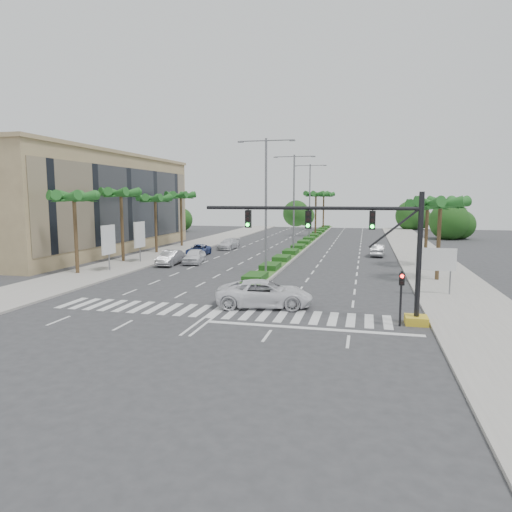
% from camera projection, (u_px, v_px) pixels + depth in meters
% --- Properties ---
extents(ground, '(160.00, 160.00, 0.00)m').
position_uv_depth(ground, '(216.00, 312.00, 27.63)').
color(ground, '#333335').
rests_on(ground, ground).
extents(footpath_right, '(6.00, 120.00, 0.15)m').
position_uv_depth(footpath_right, '(435.00, 270.00, 43.37)').
color(footpath_right, gray).
rests_on(footpath_right, ground).
extents(footpath_left, '(6.00, 120.00, 0.15)m').
position_uv_depth(footpath_left, '(143.00, 259.00, 50.44)').
color(footpath_left, gray).
rests_on(footpath_left, ground).
extents(median, '(2.20, 75.00, 0.20)m').
position_uv_depth(median, '(308.00, 241.00, 71.00)').
color(median, gray).
rests_on(median, ground).
extents(median_grass, '(1.80, 75.00, 0.04)m').
position_uv_depth(median_grass, '(308.00, 241.00, 70.99)').
color(median_grass, '#275D20').
rests_on(median_grass, median).
extents(building, '(12.00, 36.00, 12.00)m').
position_uv_depth(building, '(87.00, 204.00, 57.98)').
color(building, tan).
rests_on(building, ground).
extents(signal_gantry, '(12.60, 1.20, 7.20)m').
position_uv_depth(signal_gantry, '(376.00, 260.00, 25.03)').
color(signal_gantry, gold).
rests_on(signal_gantry, ground).
extents(pedestrian_signal, '(0.28, 0.36, 3.00)m').
position_uv_depth(pedestrian_signal, '(401.00, 289.00, 24.25)').
color(pedestrian_signal, black).
rests_on(pedestrian_signal, ground).
extents(direction_sign, '(2.70, 0.11, 3.40)m').
position_uv_depth(direction_sign, '(436.00, 261.00, 31.88)').
color(direction_sign, slate).
rests_on(direction_sign, ground).
extents(billboard_near, '(0.18, 2.10, 4.35)m').
position_uv_depth(billboard_near, '(108.00, 240.00, 42.20)').
color(billboard_near, slate).
rests_on(billboard_near, ground).
extents(billboard_far, '(0.18, 2.10, 4.35)m').
position_uv_depth(billboard_far, '(140.00, 235.00, 47.98)').
color(billboard_far, slate).
rests_on(billboard_far, ground).
extents(palm_left_near, '(4.57, 4.68, 7.55)m').
position_uv_depth(palm_left_near, '(74.00, 200.00, 40.26)').
color(palm_left_near, brown).
rests_on(palm_left_near, ground).
extents(palm_left_mid, '(4.57, 4.68, 7.95)m').
position_uv_depth(palm_left_mid, '(121.00, 196.00, 47.92)').
color(palm_left_mid, brown).
rests_on(palm_left_mid, ground).
extents(palm_left_far, '(4.57, 4.68, 7.35)m').
position_uv_depth(palm_left_far, '(155.00, 201.00, 55.71)').
color(palm_left_far, brown).
rests_on(palm_left_far, ground).
extents(palm_left_end, '(4.57, 4.68, 7.75)m').
position_uv_depth(palm_left_end, '(181.00, 197.00, 63.37)').
color(palm_left_end, brown).
rests_on(palm_left_end, ground).
extents(palm_right_near, '(4.57, 4.68, 7.05)m').
position_uv_depth(palm_right_near, '(440.00, 206.00, 36.96)').
color(palm_right_near, brown).
rests_on(palm_right_near, ground).
extents(palm_right_far, '(4.57, 4.68, 6.75)m').
position_uv_depth(palm_right_far, '(428.00, 207.00, 44.71)').
color(palm_right_far, brown).
rests_on(palm_right_far, ground).
extents(palm_median_a, '(4.57, 4.68, 8.05)m').
position_uv_depth(palm_median_a, '(316.00, 196.00, 79.74)').
color(palm_median_a, brown).
rests_on(palm_median_a, ground).
extents(palm_median_b, '(4.57, 4.68, 8.05)m').
position_uv_depth(palm_median_b, '(324.00, 196.00, 94.20)').
color(palm_median_b, brown).
rests_on(palm_median_b, ground).
extents(streetlight_near, '(5.10, 0.25, 12.00)m').
position_uv_depth(streetlight_near, '(266.00, 198.00, 40.26)').
color(streetlight_near, slate).
rests_on(streetlight_near, ground).
extents(streetlight_mid, '(5.10, 0.25, 12.00)m').
position_uv_depth(streetlight_mid, '(294.00, 198.00, 55.68)').
color(streetlight_mid, slate).
rests_on(streetlight_mid, ground).
extents(streetlight_far, '(5.10, 0.25, 12.00)m').
position_uv_depth(streetlight_far, '(310.00, 198.00, 71.11)').
color(streetlight_far, slate).
rests_on(streetlight_far, ground).
extents(car_parked_a, '(2.36, 4.65, 1.52)m').
position_uv_depth(car_parked_a, '(194.00, 256.00, 47.80)').
color(car_parked_a, white).
rests_on(car_parked_a, ground).
extents(car_parked_b, '(1.82, 4.60, 1.49)m').
position_uv_depth(car_parked_b, '(170.00, 258.00, 46.67)').
color(car_parked_b, '#AAA9AE').
rests_on(car_parked_b, ground).
extents(car_parked_c, '(2.59, 4.90, 1.31)m').
position_uv_depth(car_parked_c, '(198.00, 250.00, 54.27)').
color(car_parked_c, navy).
rests_on(car_parked_c, ground).
extents(car_parked_d, '(2.32, 4.85, 1.36)m').
position_uv_depth(car_parked_d, '(229.00, 244.00, 61.22)').
color(car_parked_d, silver).
rests_on(car_parked_d, ground).
extents(car_crossing, '(6.49, 3.84, 1.69)m').
position_uv_depth(car_crossing, '(264.00, 293.00, 28.89)').
color(car_crossing, white).
rests_on(car_crossing, ground).
extents(car_right, '(1.80, 4.37, 1.41)m').
position_uv_depth(car_right, '(378.00, 250.00, 53.72)').
color(car_right, '#A0A1A5').
rests_on(car_right, ground).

